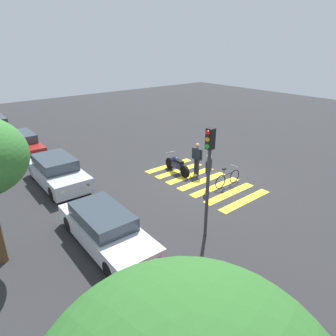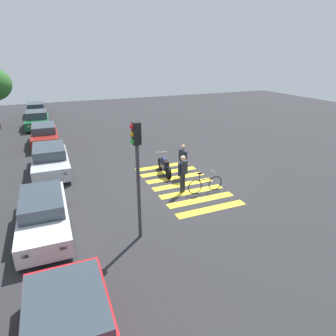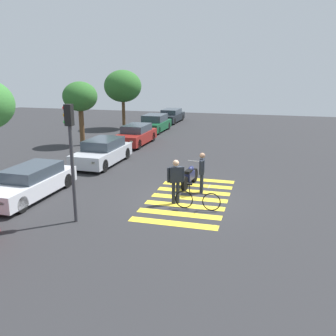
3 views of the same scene
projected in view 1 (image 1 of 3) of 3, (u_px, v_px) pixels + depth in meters
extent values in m
plane|color=#2B2B2D|center=(202.00, 181.00, 15.56)|extent=(60.00, 60.00, 0.00)
cylinder|color=black|center=(170.00, 163.00, 16.97)|extent=(0.65, 0.21, 0.64)
cylinder|color=black|center=(185.00, 172.00, 15.86)|extent=(0.65, 0.21, 0.64)
cube|color=#1E234C|center=(178.00, 165.00, 16.31)|extent=(0.83, 0.36, 0.36)
ellipsoid|color=#1E234C|center=(175.00, 159.00, 16.38)|extent=(0.50, 0.29, 0.24)
cube|color=black|center=(180.00, 162.00, 16.06)|extent=(0.46, 0.29, 0.12)
cylinder|color=#A5A5AD|center=(171.00, 152.00, 16.64)|extent=(0.10, 0.62, 0.04)
torus|color=black|center=(234.00, 176.00, 15.24)|extent=(0.04, 0.70, 0.70)
torus|color=black|center=(220.00, 182.00, 14.63)|extent=(0.04, 0.70, 0.70)
cylinder|color=black|center=(228.00, 174.00, 14.83)|extent=(0.04, 0.83, 0.04)
cylinder|color=black|center=(224.00, 172.00, 14.58)|extent=(0.03, 0.03, 0.34)
cube|color=black|center=(224.00, 169.00, 14.51)|extent=(0.10, 0.20, 0.06)
cylinder|color=#99999E|center=(234.00, 166.00, 14.95)|extent=(0.46, 0.03, 0.03)
cylinder|color=#1E232D|center=(195.00, 166.00, 16.26)|extent=(0.14, 0.14, 0.87)
cylinder|color=#1E232D|center=(198.00, 167.00, 16.14)|extent=(0.14, 0.14, 0.87)
cube|color=#1E232D|center=(197.00, 154.00, 15.91)|extent=(0.52, 0.25, 0.62)
sphere|color=#8C664C|center=(197.00, 145.00, 15.73)|extent=(0.24, 0.24, 0.24)
cylinder|color=#1E232D|center=(193.00, 152.00, 16.11)|extent=(0.09, 0.09, 0.59)
cylinder|color=#1E232D|center=(202.00, 155.00, 15.71)|extent=(0.09, 0.09, 0.59)
cylinder|color=#1E232D|center=(208.00, 181.00, 14.56)|extent=(0.14, 0.14, 0.88)
cylinder|color=#1E232D|center=(208.00, 179.00, 14.72)|extent=(0.14, 0.14, 0.88)
cube|color=#1E232D|center=(209.00, 166.00, 14.35)|extent=(0.43, 0.54, 0.62)
sphere|color=tan|center=(209.00, 156.00, 14.17)|extent=(0.24, 0.24, 0.24)
cylinder|color=#1E232D|center=(207.00, 168.00, 14.09)|extent=(0.09, 0.09, 0.59)
cylinder|color=#1E232D|center=(210.00, 163.00, 14.62)|extent=(0.09, 0.09, 0.59)
cube|color=yellow|center=(245.00, 200.00, 13.63)|extent=(0.45, 3.17, 0.01)
cube|color=yellow|center=(230.00, 193.00, 14.28)|extent=(0.45, 3.17, 0.01)
cube|color=yellow|center=(215.00, 187.00, 14.92)|extent=(0.45, 3.17, 0.01)
cube|color=yellow|center=(202.00, 181.00, 15.56)|extent=(0.45, 3.17, 0.01)
cube|color=yellow|center=(190.00, 175.00, 16.20)|extent=(0.45, 3.17, 0.01)
cube|color=yellow|center=(179.00, 170.00, 16.84)|extent=(0.45, 3.17, 0.01)
cube|color=yellow|center=(169.00, 166.00, 17.49)|extent=(0.45, 3.17, 0.01)
cylinder|color=black|center=(219.00, 290.00, 8.30)|extent=(0.62, 0.23, 0.62)
cylinder|color=black|center=(173.00, 321.00, 7.37)|extent=(0.62, 0.23, 0.62)
cube|color=red|center=(239.00, 335.00, 6.77)|extent=(4.00, 1.93, 0.71)
cube|color=#333D47|center=(235.00, 310.00, 6.68)|extent=(2.17, 1.67, 0.49)
cylinder|color=black|center=(150.00, 251.00, 9.82)|extent=(0.64, 0.23, 0.64)
cylinder|color=black|center=(110.00, 270.00, 9.00)|extent=(0.64, 0.23, 0.64)
cylinder|color=black|center=(104.00, 212.00, 12.12)|extent=(0.64, 0.23, 0.64)
cylinder|color=black|center=(70.00, 224.00, 11.30)|extent=(0.64, 0.23, 0.64)
cube|color=silver|center=(107.00, 232.00, 10.49)|extent=(4.69, 1.75, 0.64)
cube|color=#333D47|center=(102.00, 216.00, 10.45)|extent=(2.55, 1.51, 0.47)
cube|color=#F2EDCC|center=(158.00, 258.00, 9.10)|extent=(0.08, 0.20, 0.12)
cube|color=#F2EDCC|center=(128.00, 274.00, 8.49)|extent=(0.08, 0.20, 0.12)
cylinder|color=black|center=(86.00, 184.00, 14.42)|extent=(0.68, 0.23, 0.68)
cylinder|color=black|center=(53.00, 194.00, 13.52)|extent=(0.68, 0.23, 0.68)
cylinder|color=black|center=(63.00, 166.00, 16.60)|extent=(0.68, 0.23, 0.68)
cylinder|color=black|center=(33.00, 173.00, 15.69)|extent=(0.68, 0.23, 0.68)
cube|color=#B7BAC1|center=(58.00, 175.00, 14.98)|extent=(4.45, 1.89, 0.69)
cube|color=#333D47|center=(55.00, 162.00, 14.91)|extent=(2.41, 1.64, 0.52)
cube|color=#F2EDCC|center=(87.00, 185.00, 13.70)|extent=(0.08, 0.20, 0.12)
cube|color=#F2EDCC|center=(62.00, 192.00, 13.04)|extent=(0.08, 0.20, 0.12)
cylinder|color=black|center=(43.00, 153.00, 18.43)|extent=(0.68, 0.23, 0.67)
cylinder|color=black|center=(17.00, 159.00, 17.57)|extent=(0.68, 0.23, 0.67)
cylinder|color=black|center=(29.00, 142.00, 20.57)|extent=(0.68, 0.23, 0.67)
cylinder|color=black|center=(5.00, 146.00, 19.71)|extent=(0.68, 0.23, 0.67)
cube|color=maroon|center=(23.00, 147.00, 18.99)|extent=(4.38, 1.80, 0.70)
cube|color=#333D47|center=(20.00, 137.00, 18.92)|extent=(2.38, 1.56, 0.49)
cube|color=#F2EDCC|center=(42.00, 152.00, 17.72)|extent=(0.08, 0.20, 0.12)
cube|color=#F2EDCC|center=(22.00, 156.00, 17.09)|extent=(0.08, 0.20, 0.12)
cylinder|color=black|center=(12.00, 134.00, 22.35)|extent=(0.63, 0.23, 0.63)
cylinder|color=black|center=(4.00, 127.00, 24.40)|extent=(0.63, 0.23, 0.63)
cube|color=#F2EDCC|center=(10.00, 133.00, 21.65)|extent=(0.08, 0.20, 0.12)
cylinder|color=#38383D|center=(207.00, 195.00, 10.53)|extent=(0.12, 0.12, 3.38)
cube|color=black|center=(210.00, 139.00, 9.75)|extent=(0.25, 0.25, 0.70)
sphere|color=red|center=(208.00, 133.00, 9.58)|extent=(0.16, 0.16, 0.16)
sphere|color=orange|center=(208.00, 140.00, 9.67)|extent=(0.16, 0.16, 0.16)
sphere|color=green|center=(207.00, 146.00, 9.76)|extent=(0.16, 0.16, 0.16)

